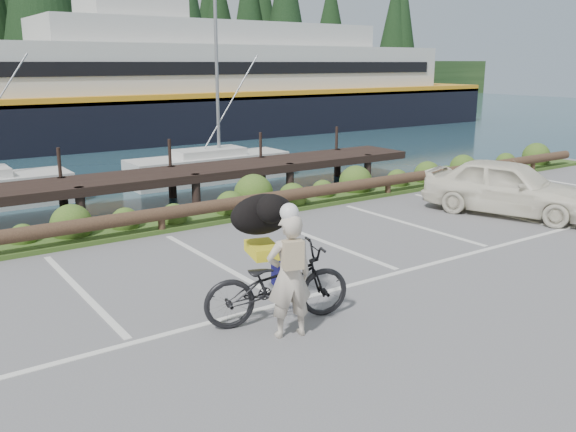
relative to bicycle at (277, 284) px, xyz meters
The scene contains 7 objects.
ground 1.21m from the bicycle, 59.73° to the left, with size 72.00×72.00×0.00m, color #5F5E61.
vegetation_strip 6.26m from the bicycle, 85.07° to the left, with size 34.00×1.60×0.10m, color #3D5B21.
log_rail 5.58m from the bicycle, 84.45° to the left, with size 32.00×0.30×0.60m, color #443021, non-canonical shape.
bicycle is the anchor object (origin of this frame).
cyclist 0.60m from the bicycle, 105.15° to the right, with size 0.65×0.43×1.78m, color beige.
dog 1.15m from the bicycle, 74.85° to the left, with size 1.09×0.54×0.63m, color black.
parked_car 8.77m from the bicycle, 14.56° to the left, with size 1.67×4.14×1.41m, color white.
Camera 1 is at (-5.22, -7.96, 3.76)m, focal length 38.00 mm.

